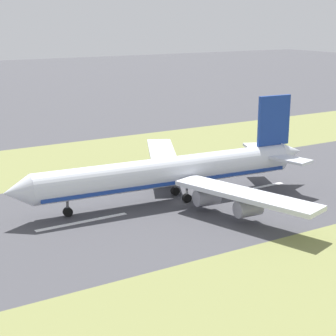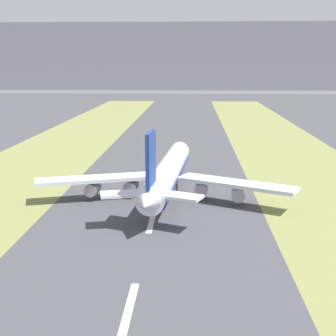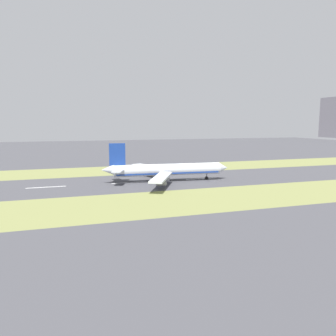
{
  "view_description": "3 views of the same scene",
  "coord_description": "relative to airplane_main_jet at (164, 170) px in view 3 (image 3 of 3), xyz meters",
  "views": [
    {
      "loc": [
        -91.84,
        58.86,
        36.88
      ],
      "look_at": [
        2.43,
        2.02,
        7.0
      ],
      "focal_mm": 60.0,
      "sensor_mm": 36.0,
      "label": 1
    },
    {
      "loc": [
        8.61,
        -115.65,
        33.76
      ],
      "look_at": [
        2.43,
        2.02,
        7.0
      ],
      "focal_mm": 50.0,
      "sensor_mm": 36.0,
      "label": 2
    },
    {
      "loc": [
        162.9,
        -48.57,
        30.52
      ],
      "look_at": [
        2.43,
        2.02,
        7.0
      ],
      "focal_mm": 35.0,
      "sensor_mm": 36.0,
      "label": 3
    }
  ],
  "objects": [
    {
      "name": "centreline_dash_far",
      "position": [
        -2.27,
        21.9,
        -6.01
      ],
      "size": [
        1.2,
        18.0,
        0.01
      ],
      "primitive_type": "cube",
      "color": "silver",
      "rests_on": "ground"
    },
    {
      "name": "centreline_dash_mid",
      "position": [
        -2.27,
        -18.1,
        -6.01
      ],
      "size": [
        1.2,
        18.0,
        0.01
      ],
      "primitive_type": "cube",
      "color": "silver",
      "rests_on": "ground"
    },
    {
      "name": "airplane_main_jet",
      "position": [
        0.0,
        0.0,
        0.0
      ],
      "size": [
        63.92,
        67.22,
        20.2
      ],
      "color": "silver",
      "rests_on": "ground"
    },
    {
      "name": "ground_plane",
      "position": [
        -2.27,
        -0.12,
        -6.02
      ],
      "size": [
        800.0,
        800.0,
        0.0
      ],
      "primitive_type": "plane",
      "color": "#424247"
    },
    {
      "name": "grass_median_west",
      "position": [
        -47.27,
        -0.12,
        -6.02
      ],
      "size": [
        40.0,
        600.0,
        0.01
      ],
      "primitive_type": "cube",
      "color": "olive",
      "rests_on": "ground"
    },
    {
      "name": "centreline_dash_near",
      "position": [
        -2.27,
        -58.1,
        -6.01
      ],
      "size": [
        1.2,
        18.0,
        0.01
      ],
      "primitive_type": "cube",
      "color": "silver",
      "rests_on": "ground"
    },
    {
      "name": "grass_median_east",
      "position": [
        42.73,
        -0.12,
        -6.02
      ],
      "size": [
        40.0,
        600.0,
        0.01
      ],
      "primitive_type": "cube",
      "color": "olive",
      "rests_on": "ground"
    }
  ]
}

